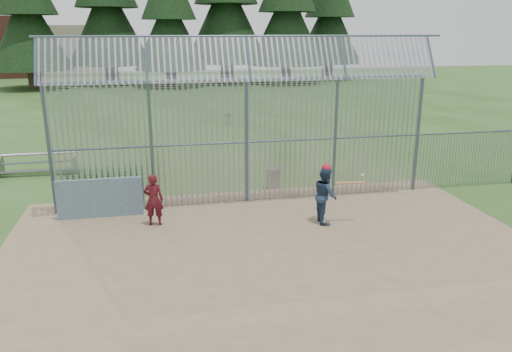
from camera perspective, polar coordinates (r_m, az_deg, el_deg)
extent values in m
plane|color=#2D511E|center=(13.42, 1.72, -7.71)|extent=(120.00, 120.00, 0.00)
cube|color=#756047|center=(12.97, 2.23, -8.55)|extent=(14.00, 10.00, 0.02)
cube|color=#38566B|center=(15.69, -17.40, -2.42)|extent=(2.50, 0.12, 1.20)
imported|color=#21324E|center=(14.67, 7.92, -2.15)|extent=(0.68, 0.85, 1.66)
imported|color=maroon|center=(14.64, -11.62, -2.66)|extent=(0.60, 0.44, 1.53)
imported|color=slate|center=(30.34, -3.19, 6.74)|extent=(0.51, 0.33, 0.80)
sphere|color=#B2172E|center=(14.44, 8.05, 0.89)|extent=(0.27, 0.27, 0.27)
cylinder|color=#AA7F4C|center=(14.67, 10.75, -0.77)|extent=(0.85, 0.17, 0.07)
sphere|color=#AA7F4C|center=(14.52, 9.18, -0.87)|extent=(0.09, 0.09, 0.09)
sphere|color=white|center=(14.94, 12.08, 0.10)|extent=(0.09, 0.09, 0.09)
cylinder|color=gray|center=(17.88, 2.01, -0.28)|extent=(0.52, 0.52, 0.70)
cylinder|color=#9EA0A5|center=(17.78, 2.03, 0.86)|extent=(0.56, 0.56, 0.05)
sphere|color=#9EA0A5|center=(17.76, 2.03, 1.02)|extent=(0.10, 0.10, 0.10)
cube|color=gray|center=(21.20, -23.74, 0.56)|extent=(3.00, 0.25, 0.05)
cube|color=slate|center=(21.47, -23.63, 1.45)|extent=(3.00, 0.25, 0.05)
cube|color=gray|center=(21.75, -23.53, 2.32)|extent=(3.00, 0.25, 0.05)
cube|color=slate|center=(21.84, -27.18, 0.97)|extent=(0.06, 0.90, 0.70)
cube|color=gray|center=(21.24, -19.92, 1.43)|extent=(0.06, 0.90, 0.70)
cylinder|color=#47566B|center=(16.11, -22.57, 2.66)|extent=(0.10, 0.10, 4.00)
cylinder|color=#47566B|center=(15.80, -11.85, 3.33)|extent=(0.10, 0.10, 4.00)
cylinder|color=#47566B|center=(16.05, -1.07, 3.88)|extent=(0.10, 0.10, 4.00)
cylinder|color=#47566B|center=(16.84, 9.04, 4.28)|extent=(0.10, 0.10, 4.00)
cylinder|color=#47566B|center=(18.10, 18.01, 4.51)|extent=(0.10, 0.10, 4.00)
cylinder|color=#47566B|center=(15.74, -1.11, 11.01)|extent=(12.00, 0.07, 0.07)
cylinder|color=#47566B|center=(16.05, -1.07, 3.88)|extent=(12.00, 0.06, 0.06)
cube|color=gray|center=(16.05, -1.07, 3.88)|extent=(12.00, 0.02, 4.00)
cube|color=gray|center=(15.33, -0.86, 13.30)|extent=(12.00, 0.77, 1.31)
cylinder|color=#47566B|center=(18.32, 17.73, 1.46)|extent=(0.08, 0.08, 2.00)
cylinder|color=#332319|center=(53.25, -24.04, 10.76)|extent=(1.19, 1.19, 3.06)
cylinder|color=#332319|center=(55.20, -16.18, 11.86)|extent=(1.33, 1.33, 3.42)
cylinder|color=#332319|center=(51.11, -9.63, 11.64)|extent=(1.12, 1.12, 2.88)
cylinder|color=#332319|center=(54.60, -3.33, 12.51)|extent=(1.40, 1.40, 3.60)
cylinder|color=#332319|center=(53.86, 3.47, 12.26)|extent=(1.26, 1.26, 3.24)
cylinder|color=#332319|center=(59.46, 8.18, 12.43)|extent=(1.19, 1.19, 3.06)
cube|color=#B2A58C|center=(70.55, -19.54, 13.48)|extent=(8.00, 7.00, 6.00)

